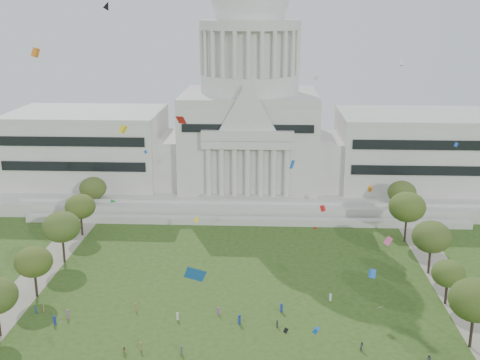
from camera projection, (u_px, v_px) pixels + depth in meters
capitol at (249, 129)px, 200.26m from camera, size 160.00×64.50×91.30m
path_left at (12, 304)px, 128.18m from camera, size 8.00×160.00×0.04m
path_right at (469, 314)px, 123.92m from camera, size 8.00×160.00×0.04m
row_tree_r_2 at (475, 300)px, 109.38m from camera, size 9.55×9.55×13.58m
row_tree_l_3 at (34, 262)px, 129.53m from camera, size 8.12×8.12×11.55m
row_tree_r_3 at (448, 274)px, 126.45m from camera, size 7.01×7.01×9.98m
row_tree_l_4 at (62, 227)px, 146.98m from camera, size 9.29×9.29×13.21m
row_tree_r_4 at (432, 237)px, 140.78m from camera, size 9.19×9.19×13.06m
row_tree_l_5 at (80, 207)px, 165.16m from camera, size 8.33×8.33×11.85m
row_tree_r_5 at (407, 207)px, 160.02m from camera, size 9.82×9.82×13.96m
row_tree_l_6 at (93, 188)px, 182.69m from camera, size 8.19×8.19×11.64m
row_tree_r_6 at (402, 192)px, 177.54m from camera, size 8.42×8.42×11.97m
person_0 at (429, 359)px, 106.33m from camera, size 1.13×1.02×1.95m
person_2 at (362, 346)px, 110.55m from camera, size 0.95×1.03×1.80m
person_8 at (124, 350)px, 109.60m from camera, size 0.81×0.63×1.47m
distant_crowd at (152, 345)px, 111.04m from camera, size 61.92×41.73×1.95m
kite_swarm at (247, 230)px, 99.35m from camera, size 83.96×104.72×62.48m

